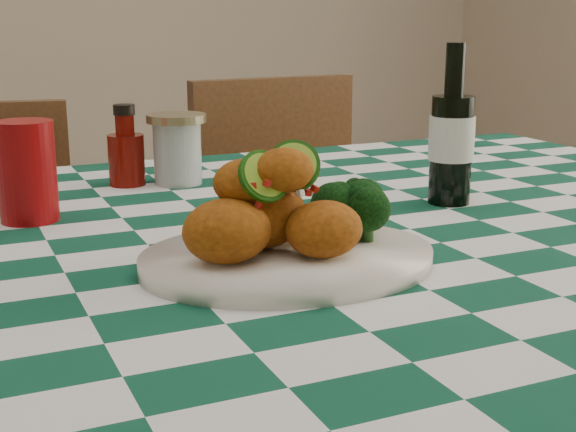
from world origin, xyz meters
name	(u,v)px	position (x,y,z in m)	size (l,w,h in m)	color
plate	(288,259)	(0.01, -0.14, 0.80)	(0.31, 0.24, 0.02)	white
fried_chicken_pile	(280,201)	(0.00, -0.14, 0.86)	(0.17, 0.12, 0.11)	#AC5510
broccoli_side	(357,211)	(0.09, -0.13, 0.83)	(0.08, 0.08, 0.06)	black
red_tumbler	(27,171)	(-0.21, 0.16, 0.85)	(0.07, 0.07, 0.13)	maroon
ketchup_bottle	(126,145)	(-0.05, 0.33, 0.85)	(0.05, 0.05, 0.12)	#670B05
mason_jar	(177,149)	(0.02, 0.30, 0.84)	(0.09, 0.09, 0.11)	#B2BCBA
beer_bottle	(452,125)	(0.33, 0.03, 0.89)	(0.06, 0.06, 0.22)	black
wooden_chair_right	(310,284)	(0.43, 0.68, 0.45)	(0.41, 0.43, 0.89)	#472814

